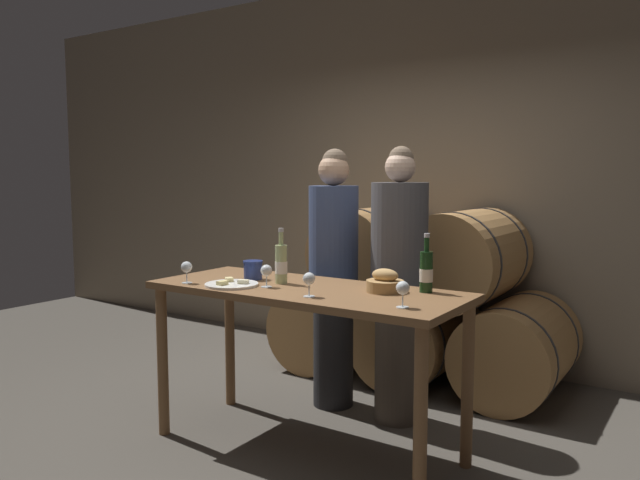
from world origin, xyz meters
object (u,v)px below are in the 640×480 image
at_px(blue_crock, 253,269).
at_px(bread_basket, 385,283).
at_px(wine_glass_left, 266,271).
at_px(tasting_table, 306,309).
at_px(wine_glass_right, 403,289).
at_px(wine_glass_far_left, 187,268).
at_px(wine_glass_center, 309,280).
at_px(wine_bottle_white, 281,264).
at_px(wine_bottle_red, 426,271).
at_px(person_left, 334,275).
at_px(person_right, 399,284).
at_px(cheese_plate, 232,284).

relative_size(blue_crock, bread_basket, 0.59).
xyz_separation_m(bread_basket, wine_glass_left, (-0.61, -0.24, 0.04)).
relative_size(bread_basket, wine_glass_left, 1.58).
relative_size(tasting_table, blue_crock, 15.12).
bearing_deg(wine_glass_left, bread_basket, 21.49).
height_order(tasting_table, wine_glass_right, wine_glass_right).
xyz_separation_m(wine_glass_far_left, wine_glass_center, (0.81, 0.06, 0.00)).
bearing_deg(wine_bottle_white, wine_bottle_red, 14.62).
distance_m(wine_bottle_white, wine_glass_far_left, 0.54).
height_order(tasting_table, person_left, person_left).
distance_m(blue_crock, bread_basket, 0.84).
distance_m(person_right, wine_glass_center, 0.90).
bearing_deg(person_right, wine_bottle_white, -123.40).
distance_m(wine_bottle_white, cheese_plate, 0.30).
bearing_deg(person_right, wine_glass_left, -118.11).
bearing_deg(tasting_table, wine_glass_far_left, -157.29).
bearing_deg(wine_glass_center, bread_basket, 52.28).
relative_size(wine_bottle_red, wine_glass_center, 2.48).
height_order(blue_crock, wine_glass_center, wine_glass_center).
xyz_separation_m(tasting_table, bread_basket, (0.43, 0.12, 0.17)).
distance_m(wine_glass_far_left, wine_glass_right, 1.32).
xyz_separation_m(person_left, cheese_plate, (-0.13, -0.86, 0.06)).
distance_m(person_left, wine_glass_center, 0.98).
relative_size(tasting_table, wine_glass_center, 14.12).
bearing_deg(wine_bottle_red, blue_crock, -169.49).
bearing_deg(wine_glass_right, wine_bottle_red, 99.18).
height_order(cheese_plate, wine_glass_center, wine_glass_center).
bearing_deg(person_right, person_left, 179.98).
distance_m(tasting_table, wine_glass_center, 0.34).
height_order(wine_bottle_red, wine_glass_right, wine_bottle_red).
bearing_deg(person_right, tasting_table, -109.53).
height_order(bread_basket, wine_glass_far_left, wine_glass_far_left).
distance_m(wine_glass_far_left, wine_glass_left, 0.48).
xyz_separation_m(bread_basket, wine_glass_center, (-0.26, -0.33, 0.04)).
height_order(wine_bottle_white, blue_crock, wine_bottle_white).
height_order(wine_glass_far_left, wine_glass_left, same).
bearing_deg(wine_glass_center, tasting_table, 128.43).
relative_size(tasting_table, wine_bottle_red, 5.69).
distance_m(bread_basket, wine_glass_far_left, 1.14).
distance_m(wine_glass_left, wine_glass_center, 0.36).
bearing_deg(wine_glass_left, blue_crock, 144.91).
bearing_deg(tasting_table, wine_glass_left, -147.39).
distance_m(tasting_table, wine_glass_right, 0.74).
bearing_deg(blue_crock, tasting_table, -6.08).
xyz_separation_m(person_left, blue_crock, (-0.17, -0.63, 0.11)).
relative_size(tasting_table, person_right, 1.03).
relative_size(person_right, wine_glass_far_left, 13.67).
relative_size(wine_bottle_red, blue_crock, 2.66).
distance_m(wine_bottle_red, wine_glass_left, 0.87).
bearing_deg(wine_glass_far_left, bread_basket, 20.13).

